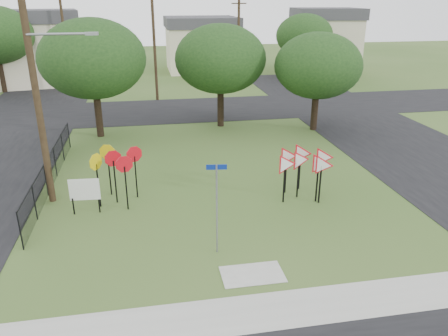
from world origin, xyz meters
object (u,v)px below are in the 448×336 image
at_px(info_board, 85,191).
at_px(street_name_sign, 217,204).
at_px(stop_sign_cluster, 116,164).
at_px(yield_sign_cluster, 305,162).

bearing_deg(info_board, street_name_sign, -38.84).
height_order(street_name_sign, stop_sign_cluster, street_name_sign).
relative_size(stop_sign_cluster, info_board, 1.57).
xyz_separation_m(stop_sign_cluster, yield_sign_cluster, (8.04, -0.94, -0.13)).
bearing_deg(street_name_sign, yield_sign_cluster, 40.21).
height_order(street_name_sign, info_board, street_name_sign).
height_order(stop_sign_cluster, yield_sign_cluster, stop_sign_cluster).
xyz_separation_m(street_name_sign, stop_sign_cluster, (-3.54, 4.74, -0.08)).
distance_m(stop_sign_cluster, yield_sign_cluster, 8.10).
xyz_separation_m(street_name_sign, yield_sign_cluster, (4.50, 3.80, -0.21)).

